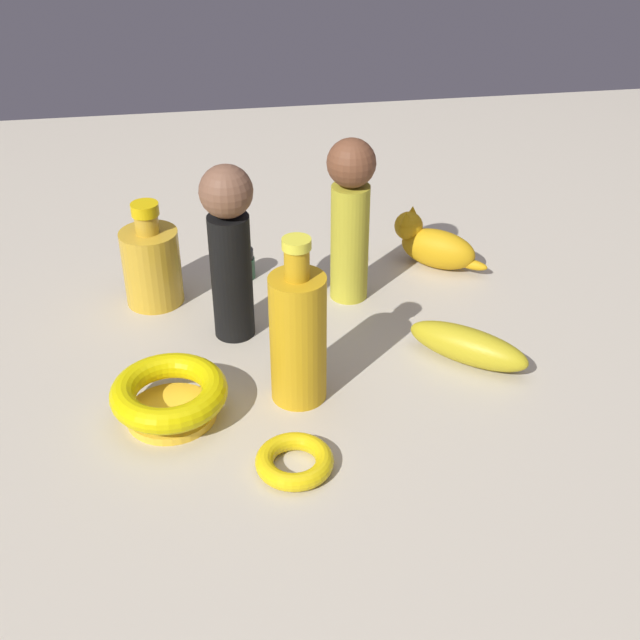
{
  "coord_description": "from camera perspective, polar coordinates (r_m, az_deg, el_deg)",
  "views": [
    {
      "loc": [
        0.88,
        -0.14,
        0.63
      ],
      "look_at": [
        0.0,
        0.0,
        0.05
      ],
      "focal_mm": 46.63,
      "sensor_mm": 36.0,
      "label": 1
    }
  ],
  "objects": [
    {
      "name": "person_figure_adult",
      "position": [
        1.07,
        -6.22,
        5.08
      ],
      "size": [
        0.08,
        0.08,
        0.24
      ],
      "color": "black",
      "rests_on": "ground"
    },
    {
      "name": "banana",
      "position": [
        1.08,
        10.12,
        -1.75
      ],
      "size": [
        0.14,
        0.15,
        0.05
      ],
      "primitive_type": "ellipsoid",
      "rotation": [
        0.0,
        0.0,
        4.0
      ],
      "color": "#B3A01C",
      "rests_on": "ground"
    },
    {
      "name": "bottle_short",
      "position": [
        1.2,
        -11.48,
        3.8
      ],
      "size": [
        0.08,
        0.08,
        0.15
      ],
      "color": "gold",
      "rests_on": "ground"
    },
    {
      "name": "bowl",
      "position": [
        0.98,
        -10.3,
        -5.12
      ],
      "size": [
        0.14,
        0.14,
        0.05
      ],
      "color": "yellow",
      "rests_on": "ground"
    },
    {
      "name": "bangle",
      "position": [
        0.92,
        -1.76,
        -9.66
      ],
      "size": [
        0.09,
        0.09,
        0.02
      ],
      "primitive_type": "torus",
      "color": "gold",
      "rests_on": "ground"
    },
    {
      "name": "ground",
      "position": [
        1.09,
        0.0,
        -2.28
      ],
      "size": [
        2.0,
        2.0,
        0.0
      ],
      "primitive_type": "plane",
      "color": "#BCB29E"
    },
    {
      "name": "cat_figurine",
      "position": [
        1.29,
        7.74,
        5.18
      ],
      "size": [
        0.11,
        0.13,
        0.09
      ],
      "color": "#CA9212",
      "rests_on": "ground"
    },
    {
      "name": "nail_polish_jar",
      "position": [
        1.26,
        -5.35,
        3.87
      ],
      "size": [
        0.04,
        0.04,
        0.05
      ],
      "color": "#224C32",
      "rests_on": "ground"
    },
    {
      "name": "person_figure_child",
      "position": [
        1.15,
        2.09,
        7.28
      ],
      "size": [
        0.07,
        0.07,
        0.24
      ],
      "color": "gold",
      "rests_on": "ground"
    },
    {
      "name": "bottle_tall",
      "position": [
        0.97,
        -1.52,
        -1.02
      ],
      "size": [
        0.07,
        0.07,
        0.21
      ],
      "color": "#C69215",
      "rests_on": "ground"
    }
  ]
}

